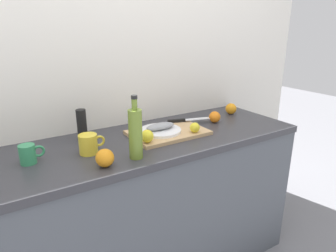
% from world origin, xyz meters
% --- Properties ---
extents(back_wall, '(3.20, 0.05, 2.50)m').
position_xyz_m(back_wall, '(0.00, 0.33, 1.25)').
color(back_wall, white).
rests_on(back_wall, ground_plane).
extents(kitchen_counter, '(2.00, 0.60, 0.90)m').
position_xyz_m(kitchen_counter, '(0.00, 0.00, 0.45)').
color(kitchen_counter, '#4C5159').
rests_on(kitchen_counter, ground_plane).
extents(cutting_board, '(0.43, 0.28, 0.02)m').
position_xyz_m(cutting_board, '(0.24, -0.00, 0.91)').
color(cutting_board, tan).
rests_on(cutting_board, kitchen_counter).
extents(white_plate, '(0.24, 0.24, 0.01)m').
position_xyz_m(white_plate, '(0.19, 0.01, 0.93)').
color(white_plate, white).
rests_on(white_plate, cutting_board).
extents(fish_fillet, '(0.18, 0.08, 0.04)m').
position_xyz_m(fish_fillet, '(0.19, 0.01, 0.95)').
color(fish_fillet, gray).
rests_on(fish_fillet, white_plate).
extents(chef_knife, '(0.29, 0.11, 0.02)m').
position_xyz_m(chef_knife, '(0.42, 0.10, 0.93)').
color(chef_knife, silver).
rests_on(chef_knife, cutting_board).
extents(lemon_0, '(0.06, 0.06, 0.06)m').
position_xyz_m(lemon_0, '(0.35, -0.10, 0.95)').
color(lemon_0, yellow).
rests_on(lemon_0, cutting_board).
extents(lemon_1, '(0.07, 0.07, 0.07)m').
position_xyz_m(lemon_1, '(0.05, -0.09, 0.95)').
color(lemon_1, yellow).
rests_on(lemon_1, cutting_board).
extents(olive_oil_bottle, '(0.06, 0.06, 0.30)m').
position_xyz_m(olive_oil_bottle, '(-0.06, -0.19, 1.02)').
color(olive_oil_bottle, olive).
rests_on(olive_oil_bottle, kitchen_counter).
extents(coffee_mug_0, '(0.11, 0.07, 0.09)m').
position_xyz_m(coffee_mug_0, '(-0.50, 0.01, 0.94)').
color(coffee_mug_0, '#338C59').
rests_on(coffee_mug_0, kitchen_counter).
extents(coffee_mug_1, '(0.13, 0.09, 0.10)m').
position_xyz_m(coffee_mug_1, '(-0.23, -0.03, 0.95)').
color(coffee_mug_1, yellow).
rests_on(coffee_mug_1, kitchen_counter).
extents(orange_1, '(0.08, 0.08, 0.08)m').
position_xyz_m(orange_1, '(-0.22, -0.20, 0.94)').
color(orange_1, orange).
rests_on(orange_1, kitchen_counter).
extents(orange_2, '(0.07, 0.07, 0.07)m').
position_xyz_m(orange_2, '(0.61, 0.03, 0.94)').
color(orange_2, orange).
rests_on(orange_2, kitchen_counter).
extents(orange_3, '(0.08, 0.08, 0.08)m').
position_xyz_m(orange_3, '(0.83, 0.12, 0.94)').
color(orange_3, orange).
rests_on(orange_3, kitchen_counter).
extents(pepper_mill, '(0.05, 0.05, 0.17)m').
position_xyz_m(pepper_mill, '(-0.20, 0.16, 0.99)').
color(pepper_mill, black).
rests_on(pepper_mill, kitchen_counter).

